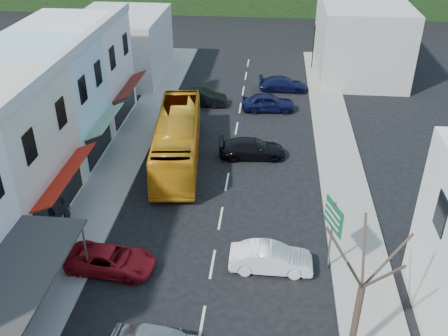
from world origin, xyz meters
TOP-DOWN VIEW (x-y plane):
  - ground at (0.00, 0.00)m, footprint 120.00×120.00m
  - sidewalk_left at (-7.50, 10.00)m, footprint 3.00×52.00m
  - sidewalk_right at (7.50, 10.00)m, footprint 3.00×52.00m
  - shopfront_row at (-12.49, 5.00)m, footprint 8.25×30.00m
  - distant_block_left at (-12.00, 27.00)m, footprint 8.00×10.00m
  - distant_block_right at (11.00, 30.00)m, footprint 8.00×12.00m
  - bus at (-3.65, 10.58)m, footprint 3.77×11.81m
  - car_white at (2.95, -0.06)m, footprint 4.41×1.81m
  - car_red at (-5.00, -0.89)m, footprint 4.74×2.27m
  - car_black_near at (1.44, 11.49)m, footprint 4.65×2.26m
  - car_navy_mid at (2.36, 19.67)m, footprint 4.54×2.18m
  - car_black_far at (-3.35, 20.34)m, footprint 4.47×1.97m
  - car_navy_far at (3.64, 24.42)m, footprint 4.51×1.88m
  - pedestrian_left at (-8.48, 2.44)m, footprint 0.48×0.65m
  - direction_sign at (5.80, 0.27)m, footprint 1.33×1.93m
  - street_tree at (6.31, -5.00)m, footprint 2.47×2.47m
  - traffic_signal at (6.60, 30.87)m, footprint 0.54×0.94m

SIDE VIEW (x-z plane):
  - ground at x=0.00m, z-range 0.00..0.00m
  - sidewalk_left at x=-7.50m, z-range 0.00..0.15m
  - sidewalk_right at x=7.50m, z-range 0.00..0.15m
  - car_white at x=2.95m, z-range 0.00..1.40m
  - car_red at x=-5.00m, z-range 0.00..1.40m
  - car_black_near at x=1.44m, z-range 0.00..1.40m
  - car_navy_mid at x=2.36m, z-range 0.00..1.40m
  - car_black_far at x=-3.35m, z-range 0.00..1.40m
  - car_navy_far at x=3.64m, z-range 0.00..1.40m
  - pedestrian_left at x=-8.48m, z-range 0.15..1.85m
  - bus at x=-3.65m, z-range 0.00..3.10m
  - direction_sign at x=5.80m, z-range 0.00..4.02m
  - traffic_signal at x=6.60m, z-range 0.00..4.47m
  - distant_block_left at x=-12.00m, z-range 0.00..6.00m
  - distant_block_right at x=11.00m, z-range 0.00..7.00m
  - street_tree at x=6.31m, z-range 0.00..7.55m
  - shopfront_row at x=-12.49m, z-range 0.00..8.00m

